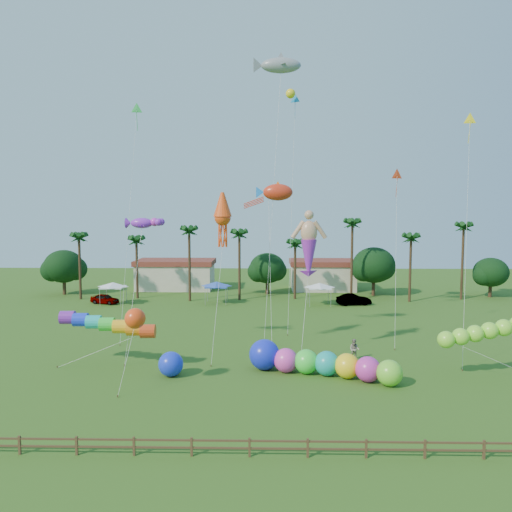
{
  "coord_description": "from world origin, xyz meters",
  "views": [
    {
      "loc": [
        0.85,
        -30.72,
        12.63
      ],
      "look_at": [
        0.0,
        10.0,
        9.0
      ],
      "focal_mm": 35.0,
      "sensor_mm": 36.0,
      "label": 1
    }
  ],
  "objects_px": {
    "spectator_b": "(354,349)",
    "caterpillar_inflatable": "(317,363)",
    "car_a": "(105,299)",
    "car_b": "(354,300)",
    "blue_ball": "(171,364)"
  },
  "relations": [
    {
      "from": "car_a",
      "to": "car_b",
      "type": "distance_m",
      "value": 34.07
    },
    {
      "from": "spectator_b",
      "to": "caterpillar_inflatable",
      "type": "relative_size",
      "value": 0.15
    },
    {
      "from": "car_a",
      "to": "spectator_b",
      "type": "relative_size",
      "value": 2.24
    },
    {
      "from": "caterpillar_inflatable",
      "to": "blue_ball",
      "type": "xyz_separation_m",
      "value": [
        -11.26,
        -0.4,
        -0.07
      ]
    },
    {
      "from": "caterpillar_inflatable",
      "to": "blue_ball",
      "type": "relative_size",
      "value": 6.08
    },
    {
      "from": "car_b",
      "to": "blue_ball",
      "type": "distance_m",
      "value": 35.43
    },
    {
      "from": "spectator_b",
      "to": "caterpillar_inflatable",
      "type": "bearing_deg",
      "value": -105.86
    },
    {
      "from": "car_a",
      "to": "car_b",
      "type": "bearing_deg",
      "value": -71.21
    },
    {
      "from": "car_b",
      "to": "blue_ball",
      "type": "relative_size",
      "value": 2.39
    },
    {
      "from": "spectator_b",
      "to": "caterpillar_inflatable",
      "type": "xyz_separation_m",
      "value": [
        -3.61,
        -4.21,
        0.13
      ]
    },
    {
      "from": "spectator_b",
      "to": "caterpillar_inflatable",
      "type": "height_order",
      "value": "caterpillar_inflatable"
    },
    {
      "from": "car_b",
      "to": "caterpillar_inflatable",
      "type": "distance_m",
      "value": 30.43
    },
    {
      "from": "car_a",
      "to": "caterpillar_inflatable",
      "type": "bearing_deg",
      "value": -119.4
    },
    {
      "from": "car_a",
      "to": "blue_ball",
      "type": "bearing_deg",
      "value": -134.47
    },
    {
      "from": "car_a",
      "to": "spectator_b",
      "type": "distance_m",
      "value": 39.1
    }
  ]
}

